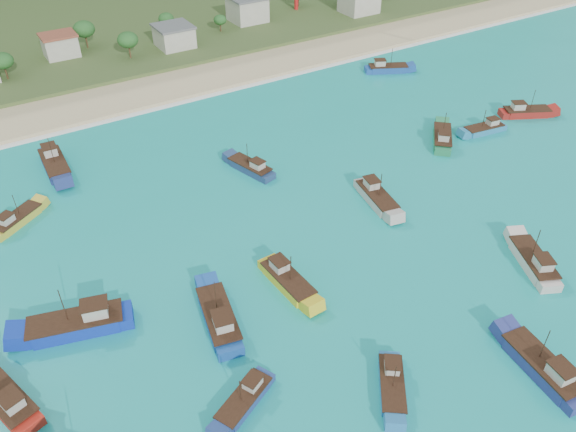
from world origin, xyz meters
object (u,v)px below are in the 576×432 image
boat_13 (17,220)px  boat_25 (525,113)px  boat_4 (6,400)px  boat_19 (245,400)px  boat_28 (79,324)px  boat_18 (55,165)px  boat_30 (534,262)px  boat_11 (219,319)px  boat_20 (392,385)px  boat_6 (376,198)px  boat_15 (442,139)px  boat_12 (484,130)px  boat_3 (251,168)px  boat_9 (543,368)px  boat_17 (287,281)px  boat_21 (387,69)px

boat_13 → boat_25: (98.62, -17.34, 0.15)m
boat_4 → boat_19: size_ratio=1.26×
boat_4 → boat_28: (9.82, 6.73, 0.25)m
boat_18 → boat_30: (51.93, -62.99, -0.15)m
boat_19 → boat_11: bearing=-39.2°
boat_4 → boat_20: size_ratio=1.29×
boat_6 → boat_15: size_ratio=1.12×
boat_12 → boat_15: 10.16m
boat_13 → boat_25: size_ratio=0.84×
boat_30 → boat_6: bearing=135.2°
boat_12 → boat_20: 66.87m
boat_4 → boat_15: 85.10m
boat_20 → boat_28: (-27.88, 27.62, 0.45)m
boat_25 → boat_30: boat_30 is taller
boat_4 → boat_13: size_ratio=1.23×
boat_3 → boat_28: 42.39m
boat_6 → boat_18: boat_18 is taller
boat_3 → boat_6: size_ratio=0.91×
boat_11 → boat_18: 49.92m
boat_3 → boat_20: (-8.65, -49.13, -0.10)m
boat_12 → boat_25: bearing=-79.5°
boat_6 → boat_19: size_ratio=1.26×
boat_3 → boat_12: (46.90, -11.89, -0.06)m
boat_20 → boat_13: bearing=-24.9°
boat_9 → boat_17: 33.31m
boat_15 → boat_25: (22.91, -1.04, -0.01)m
boat_11 → boat_28: bearing=163.3°
boat_13 → boat_21: bearing=65.7°
boat_15 → boat_28: 74.23m
boat_19 → boat_28: boat_28 is taller
boat_4 → boat_13: 34.99m
boat_4 → boat_9: boat_9 is taller
boat_9 → boat_13: bearing=134.2°
boat_18 → boat_4: bearing=72.5°
boat_4 → boat_9: size_ratio=0.95×
boat_12 → boat_25: size_ratio=0.88×
boat_3 → boat_17: 30.11m
boat_13 → boat_18: 16.07m
boat_4 → boat_21: 108.92m
boat_20 → boat_25: (68.41, 37.73, 0.19)m
boat_18 → boat_30: size_ratio=1.11×
boat_9 → boat_15: boat_9 is taller
boat_4 → boat_30: bearing=-31.1°
boat_4 → boat_18: bearing=52.4°
boat_20 → boat_9: bearing=-168.5°
boat_18 → boat_19: 61.49m
boat_9 → boat_15: 54.73m
boat_3 → boat_6: (13.24, -19.27, 0.11)m
boat_6 → boat_12: boat_6 is taller
boat_4 → boat_12: bearing=-8.4°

